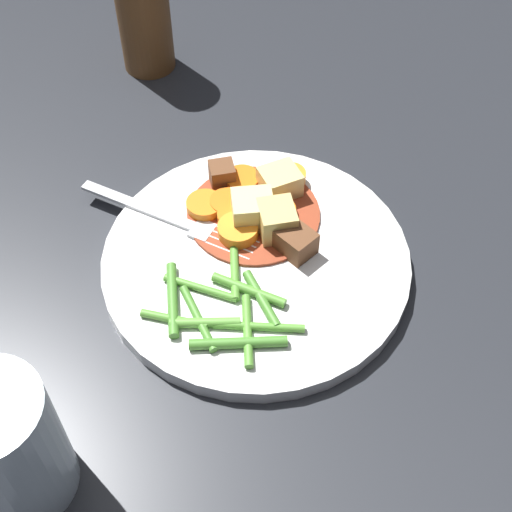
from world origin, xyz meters
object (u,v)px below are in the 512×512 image
object	(u,v)px
potato_chunk_0	(277,221)
water_glass	(6,447)
carrot_slice_0	(291,178)
carrot_slice_5	(235,218)
dinner_plate	(256,261)
potato_chunk_1	(280,183)
fork	(172,219)
potato_chunk_2	(253,211)
meat_chunk_1	(295,241)
pepper_mill	(143,10)
carrot_slice_3	(205,206)
carrot_slice_4	(282,212)
carrot_slice_2	(228,205)
carrot_slice_6	(238,231)
meat_chunk_0	(222,175)
carrot_slice_1	(242,181)

from	to	relation	value
potato_chunk_0	water_glass	size ratio (longest dim) A/B	0.30
carrot_slice_0	carrot_slice_5	bearing A→B (deg)	142.67
dinner_plate	carrot_slice_5	world-z (taller)	carrot_slice_5
dinner_plate	carrot_slice_0	world-z (taller)	carrot_slice_0
potato_chunk_1	fork	world-z (taller)	potato_chunk_1
potato_chunk_0	potato_chunk_1	xyz separation A→B (m)	(0.05, 0.00, -0.00)
carrot_slice_5	potato_chunk_2	bearing A→B (deg)	-82.97
carrot_slice_0	meat_chunk_1	distance (m)	0.08
dinner_plate	pepper_mill	distance (m)	0.31
carrot_slice_3	pepper_mill	distance (m)	0.25
carrot_slice_3	water_glass	distance (m)	0.27
fork	water_glass	xyz separation A→B (m)	(-0.24, 0.05, 0.04)
carrot_slice_4	carrot_slice_2	bearing A→B (deg)	89.62
potato_chunk_1	carrot_slice_5	bearing A→B (deg)	140.62
meat_chunk_1	potato_chunk_0	bearing A→B (deg)	46.82
carrot_slice_6	pepper_mill	xyz separation A→B (m)	(0.25, 0.14, 0.05)
dinner_plate	potato_chunk_2	xyz separation A→B (m)	(0.04, 0.01, 0.02)
carrot_slice_2	pepper_mill	xyz separation A→B (m)	(0.22, 0.13, 0.05)
meat_chunk_1	pepper_mill	size ratio (longest dim) A/B	0.24
potato_chunk_2	potato_chunk_1	bearing A→B (deg)	-25.24
potato_chunk_0	meat_chunk_0	size ratio (longest dim) A/B	1.35
carrot_slice_2	potato_chunk_0	bearing A→B (deg)	-114.23
carrot_slice_5	fork	bearing A→B (deg)	96.21
carrot_slice_2	potato_chunk_1	bearing A→B (deg)	-57.89
dinner_plate	fork	xyz separation A→B (m)	(0.03, 0.08, 0.01)
carrot_slice_0	carrot_slice_2	xyz separation A→B (m)	(-0.04, 0.05, -0.00)
carrot_slice_1	carrot_slice_6	bearing A→B (deg)	-173.92
carrot_slice_6	meat_chunk_1	xyz separation A→B (m)	(-0.01, -0.05, 0.00)
dinner_plate	water_glass	xyz separation A→B (m)	(-0.21, 0.13, 0.05)
carrot_slice_3	fork	world-z (taller)	carrot_slice_3
dinner_plate	carrot_slice_3	world-z (taller)	carrot_slice_3
carrot_slice_5	meat_chunk_0	bearing A→B (deg)	23.76
dinner_plate	carrot_slice_0	size ratio (longest dim) A/B	9.40
carrot_slice_3	carrot_slice_5	distance (m)	0.03
carrot_slice_0	carrot_slice_5	size ratio (longest dim) A/B	0.89
carrot_slice_0	potato_chunk_2	size ratio (longest dim) A/B	0.79
carrot_slice_0	carrot_slice_4	size ratio (longest dim) A/B	1.14
carrot_slice_0	fork	size ratio (longest dim) A/B	0.16
carrot_slice_5	potato_chunk_0	xyz separation A→B (m)	(-0.01, -0.04, 0.01)
potato_chunk_1	water_glass	bearing A→B (deg)	154.21
water_glass	pepper_mill	size ratio (longest dim) A/B	0.81
dinner_plate	carrot_slice_4	world-z (taller)	carrot_slice_4
carrot_slice_3	meat_chunk_0	size ratio (longest dim) A/B	1.35
dinner_plate	carrot_slice_2	distance (m)	0.06
carrot_slice_0	water_glass	size ratio (longest dim) A/B	0.25
pepper_mill	potato_chunk_2	bearing A→B (deg)	-146.55
dinner_plate	carrot_slice_2	size ratio (longest dim) A/B	8.33
water_glass	meat_chunk_0	bearing A→B (deg)	-16.51
carrot_slice_0	carrot_slice_3	bearing A→B (deg)	122.53
pepper_mill	dinner_plate	bearing A→B (deg)	-149.00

